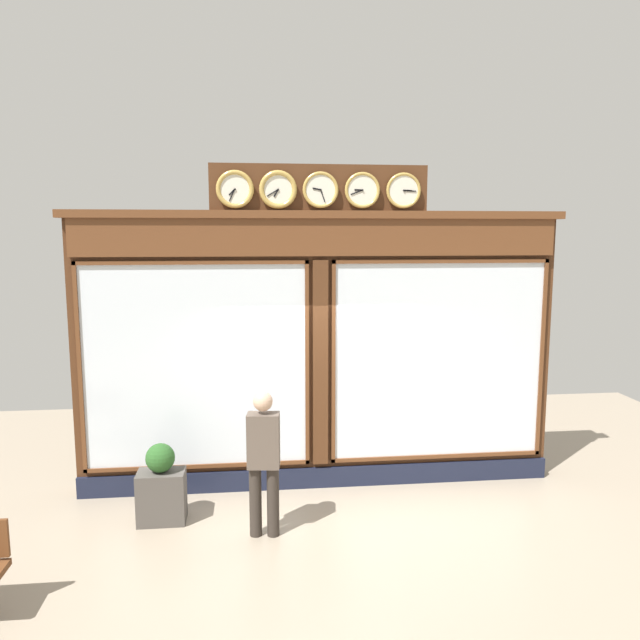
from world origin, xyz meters
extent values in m
plane|color=gray|center=(0.00, 2.80, 0.00)|extent=(14.00, 14.00, 0.00)
cube|color=#4C2B16|center=(0.00, -0.15, 1.81)|extent=(6.39, 0.30, 3.62)
cube|color=#191E33|center=(0.00, 0.02, 0.14)|extent=(6.39, 0.08, 0.28)
cube|color=brown|center=(0.00, 0.04, 3.38)|extent=(6.26, 0.08, 0.48)
cube|color=brown|center=(0.00, 0.02, 3.67)|extent=(6.52, 0.20, 0.10)
cube|color=silver|center=(-1.62, 0.01, 1.72)|extent=(2.84, 0.02, 2.64)
cube|color=brown|center=(-1.62, 0.04, 3.07)|extent=(2.94, 0.04, 0.05)
cube|color=brown|center=(-1.62, 0.04, 0.37)|extent=(2.94, 0.04, 0.05)
cube|color=brown|center=(-3.07, 0.04, 1.72)|extent=(0.05, 0.04, 2.74)
cube|color=brown|center=(-0.18, 0.04, 1.72)|extent=(0.05, 0.04, 2.74)
cube|color=silver|center=(1.62, 0.01, 1.72)|extent=(2.84, 0.02, 2.64)
cube|color=brown|center=(1.62, 0.04, 3.07)|extent=(2.94, 0.04, 0.05)
cube|color=brown|center=(1.62, 0.04, 0.37)|extent=(2.94, 0.04, 0.05)
cube|color=brown|center=(3.07, 0.04, 1.72)|extent=(0.05, 0.04, 2.74)
cube|color=brown|center=(0.18, 0.04, 1.72)|extent=(0.05, 0.04, 2.74)
cube|color=#4C2B16|center=(0.00, 0.03, 1.72)|extent=(0.20, 0.10, 2.74)
cube|color=#4C2B16|center=(0.00, -0.02, 3.98)|extent=(2.80, 0.06, 0.65)
cylinder|color=silver|center=(-1.07, 0.06, 3.98)|extent=(0.38, 0.02, 0.38)
torus|color=#B79347|center=(-1.07, 0.06, 3.98)|extent=(0.45, 0.04, 0.45)
cube|color=black|center=(-1.13, 0.07, 3.97)|extent=(0.10, 0.01, 0.02)
cube|color=black|center=(-1.16, 0.07, 3.97)|extent=(0.16, 0.01, 0.02)
sphere|color=black|center=(-1.07, 0.08, 3.98)|extent=(0.02, 0.02, 0.02)
cylinder|color=silver|center=(-0.54, 0.06, 3.98)|extent=(0.38, 0.02, 0.38)
torus|color=#B79347|center=(-0.54, 0.06, 3.98)|extent=(0.46, 0.04, 0.46)
cube|color=black|center=(-0.49, 0.07, 3.98)|extent=(0.10, 0.01, 0.02)
cube|color=black|center=(-0.46, 0.07, 3.95)|extent=(0.16, 0.01, 0.07)
sphere|color=black|center=(-0.54, 0.08, 3.98)|extent=(0.02, 0.02, 0.02)
cylinder|color=silver|center=(0.00, 0.06, 3.98)|extent=(0.38, 0.02, 0.38)
torus|color=#B79347|center=(0.00, 0.06, 3.98)|extent=(0.46, 0.04, 0.46)
cube|color=black|center=(0.05, 0.07, 3.99)|extent=(0.10, 0.01, 0.04)
cube|color=black|center=(-0.03, 0.07, 3.90)|extent=(0.07, 0.01, 0.16)
sphere|color=black|center=(0.00, 0.08, 3.98)|extent=(0.02, 0.02, 0.02)
cylinder|color=silver|center=(0.54, 0.06, 3.98)|extent=(0.38, 0.02, 0.38)
torus|color=#B79347|center=(0.54, 0.06, 3.98)|extent=(0.48, 0.07, 0.48)
cube|color=black|center=(0.56, 0.07, 3.93)|extent=(0.07, 0.01, 0.10)
cube|color=black|center=(0.61, 0.07, 3.93)|extent=(0.14, 0.01, 0.09)
sphere|color=black|center=(0.54, 0.08, 3.98)|extent=(0.02, 0.02, 0.02)
cylinder|color=silver|center=(1.07, 0.06, 3.98)|extent=(0.38, 0.02, 0.38)
torus|color=#B79347|center=(1.07, 0.06, 3.98)|extent=(0.47, 0.06, 0.47)
cube|color=black|center=(1.11, 0.07, 3.94)|extent=(0.09, 0.01, 0.09)
cube|color=black|center=(1.11, 0.07, 3.90)|extent=(0.08, 0.01, 0.15)
sphere|color=black|center=(1.07, 0.08, 3.98)|extent=(0.02, 0.02, 0.02)
cylinder|color=#312A24|center=(0.88, 1.26, 0.41)|extent=(0.14, 0.14, 0.82)
cylinder|color=#312A24|center=(0.68, 1.28, 0.41)|extent=(0.14, 0.14, 0.82)
cube|color=brown|center=(0.78, 1.27, 1.13)|extent=(0.38, 0.26, 0.62)
sphere|color=tan|center=(0.78, 1.27, 1.58)|extent=(0.22, 0.22, 0.22)
cube|color=#4C4742|center=(1.99, 0.80, 0.31)|extent=(0.56, 0.36, 0.63)
sphere|color=#285623|center=(1.99, 0.80, 0.80)|extent=(0.34, 0.34, 0.34)
camera|label=1|loc=(0.87, 7.82, 3.43)|focal=33.98mm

